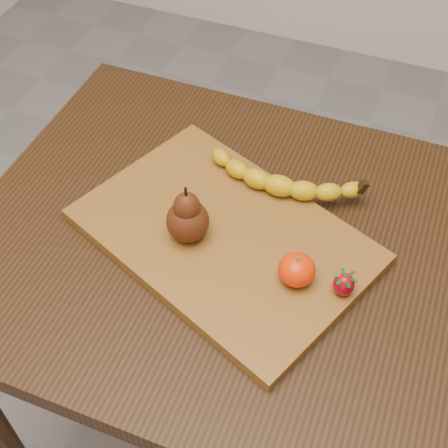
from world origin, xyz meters
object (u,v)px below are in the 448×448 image
(table, at_px, (270,286))
(mandarin, at_px, (297,270))
(pear, at_px, (187,213))
(cutting_board, at_px, (224,236))

(table, bearing_deg, mandarin, -47.00)
(mandarin, bearing_deg, pear, 173.41)
(cutting_board, distance_m, pear, 0.08)
(cutting_board, xyz_separation_m, pear, (-0.05, -0.03, 0.06))
(table, height_order, mandarin, mandarin)
(pear, bearing_deg, table, 15.09)
(cutting_board, relative_size, pear, 4.29)
(table, height_order, pear, pear)
(pear, relative_size, mandarin, 1.88)
(table, distance_m, mandarin, 0.16)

